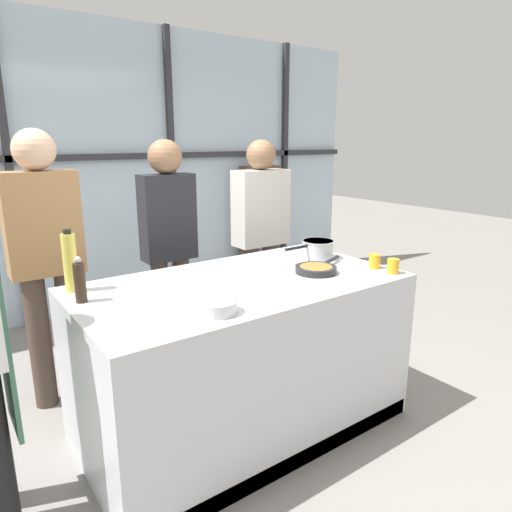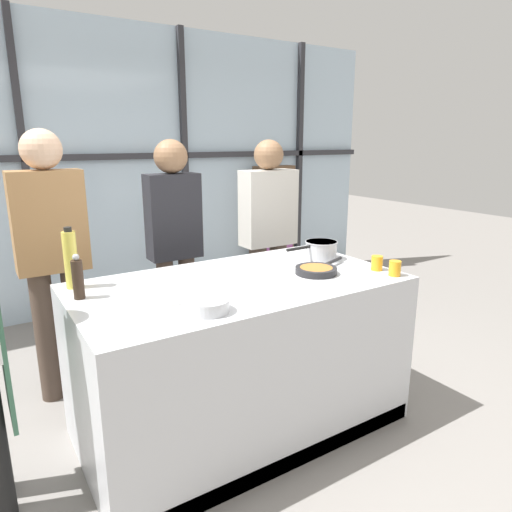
% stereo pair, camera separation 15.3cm
% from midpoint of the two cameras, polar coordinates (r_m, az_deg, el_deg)
% --- Properties ---
extents(ground_plane, '(18.00, 18.00, 0.00)m').
position_cam_midpoint_polar(ground_plane, '(3.01, -0.35, -20.16)').
color(ground_plane, gray).
extents(back_window_wall, '(6.40, 0.10, 2.80)m').
position_cam_midpoint_polar(back_window_wall, '(4.78, -16.73, 10.19)').
color(back_window_wall, silver).
rests_on(back_window_wall, ground_plane).
extents(bookshelf, '(0.50, 0.19, 1.40)m').
position_cam_midpoint_polar(bookshelf, '(5.50, 3.06, 3.89)').
color(bookshelf, brown).
rests_on(bookshelf, ground_plane).
extents(demo_island, '(1.85, 1.01, 0.92)m').
position_cam_midpoint_polar(demo_island, '(2.77, -0.32, -12.28)').
color(demo_island, silver).
rests_on(demo_island, ground_plane).
extents(spectator_far_left, '(0.43, 0.25, 1.77)m').
position_cam_midpoint_polar(spectator_far_left, '(3.15, -22.85, 0.66)').
color(spectator_far_left, '#47382D').
rests_on(spectator_far_left, ground_plane).
extents(spectator_center_left, '(0.38, 0.24, 1.71)m').
position_cam_midpoint_polar(spectator_center_left, '(3.38, -8.89, 2.16)').
color(spectator_center_left, '#47382D').
rests_on(spectator_center_left, ground_plane).
extents(spectator_center_right, '(0.46, 0.24, 1.70)m').
position_cam_midpoint_polar(spectator_center_right, '(3.79, 2.69, 3.11)').
color(spectator_center_right, '#47382D').
rests_on(spectator_center_right, ground_plane).
extents(frying_pan, '(0.43, 0.25, 0.04)m').
position_cam_midpoint_polar(frying_pan, '(2.77, 9.18, -1.74)').
color(frying_pan, '#232326').
rests_on(frying_pan, demo_island).
extents(saucepan, '(0.40, 0.21, 0.12)m').
position_cam_midpoint_polar(saucepan, '(3.09, 9.52, 0.78)').
color(saucepan, silver).
rests_on(saucepan, demo_island).
extents(white_plate, '(0.23, 0.23, 0.01)m').
position_cam_midpoint_polar(white_plate, '(2.34, -8.79, -5.11)').
color(white_plate, white).
rests_on(white_plate, demo_island).
extents(mixing_bowl, '(0.20, 0.20, 0.06)m').
position_cam_midpoint_polar(mixing_bowl, '(2.14, -4.03, -6.14)').
color(mixing_bowl, silver).
rests_on(mixing_bowl, demo_island).
extents(oil_bottle, '(0.07, 0.07, 0.33)m').
position_cam_midpoint_polar(oil_bottle, '(2.60, -20.61, -0.41)').
color(oil_bottle, '#E0CC4C').
rests_on(oil_bottle, demo_island).
extents(pepper_grinder, '(0.06, 0.06, 0.23)m').
position_cam_midpoint_polar(pepper_grinder, '(2.42, -19.70, -2.67)').
color(pepper_grinder, '#332319').
rests_on(pepper_grinder, demo_island).
extents(juice_glass_near, '(0.07, 0.07, 0.09)m').
position_cam_midpoint_polar(juice_glass_near, '(2.83, 18.47, -1.48)').
color(juice_glass_near, orange).
rests_on(juice_glass_near, demo_island).
extents(juice_glass_far, '(0.07, 0.07, 0.09)m').
position_cam_midpoint_polar(juice_glass_far, '(2.91, 16.35, -0.86)').
color(juice_glass_far, orange).
rests_on(juice_glass_far, demo_island).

